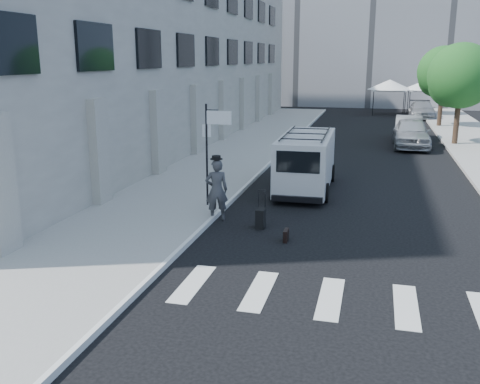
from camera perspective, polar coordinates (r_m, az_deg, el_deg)
The scene contains 16 objects.
ground at distance 15.19m, azimuth 2.26°, elevation -5.68°, with size 120.00×120.00×0.00m, color black.
sidewalk_left at distance 31.25m, azimuth 0.76°, elevation 4.79°, with size 4.50×48.00×0.15m, color gray.
sidewalk_right at distance 34.89m, azimuth 24.17°, elevation 4.54°, with size 4.00×56.00×0.15m, color gray.
building_left at distance 35.10m, azimuth -10.42°, elevation 15.31°, with size 10.00×44.00×12.00m, color gray.
sign_pole at distance 18.16m, azimuth -2.88°, elevation 6.23°, with size 1.03×0.07×3.50m.
tree_near at distance 34.46m, azimuth 22.29°, elevation 11.16°, with size 3.80×3.83×6.03m.
tree_far at distance 43.40m, azimuth 20.72°, elevation 11.70°, with size 3.80×3.83×6.03m.
tent_left at distance 52.05m, azimuth 15.69°, elevation 10.94°, with size 4.00×4.00×3.20m.
tent_right at distance 52.72m, azimuth 19.22°, elevation 10.72°, with size 4.00×4.00×3.20m.
businessman at distance 17.21m, azimuth -2.51°, elevation 0.21°, with size 0.73×0.48×2.01m, color #3D3D3F.
briefcase at distance 15.50m, azimuth 4.93°, elevation -4.63°, with size 0.12×0.44×0.34m, color black.
suitcase at distance 16.59m, azimuth 2.21°, elevation -2.81°, with size 0.27×0.43×1.17m.
cargo_van at distance 21.48m, azimuth 7.09°, elevation 3.30°, with size 2.16×5.87×2.20m.
parked_car_a at distance 33.09m, azimuth 17.80°, elevation 6.02°, with size 2.03×5.04×1.72m, color #999BA0.
parked_car_b at distance 36.01m, azimuth 17.54°, elevation 6.51°, with size 1.63×4.68×1.54m, color #575B5E.
parked_car_c at distance 49.71m, azimuth 18.85°, elevation 8.30°, with size 2.06×5.08×1.47m, color gray.
Camera 1 is at (2.93, -13.99, 5.14)m, focal length 40.00 mm.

